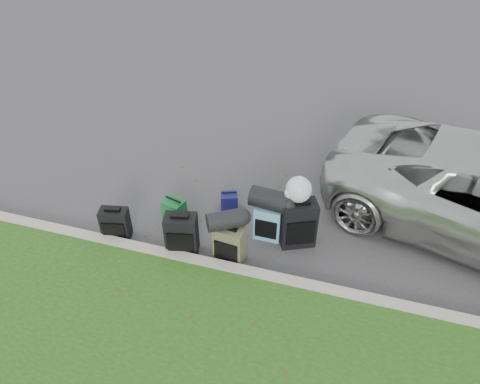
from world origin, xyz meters
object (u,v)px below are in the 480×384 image
(suitcase_teal, at_px, (268,222))
(suitcase_large_black_right, at_px, (298,223))
(suitcase_small_black, at_px, (115,224))
(suitcase_large_black_left, at_px, (182,234))
(tote_navy, at_px, (229,201))
(suitcase_olive, at_px, (230,244))
(tote_green, at_px, (174,210))

(suitcase_teal, height_order, suitcase_large_black_right, suitcase_large_black_right)
(suitcase_teal, bearing_deg, suitcase_small_black, -163.02)
(suitcase_large_black_left, height_order, suitcase_teal, suitcase_large_black_left)
(suitcase_large_black_right, bearing_deg, tote_navy, 134.35)
(suitcase_olive, xyz_separation_m, tote_green, (-1.13, 0.58, -0.11))
(suitcase_large_black_left, height_order, tote_navy, suitcase_large_black_left)
(suitcase_small_black, bearing_deg, suitcase_large_black_left, -12.23)
(suitcase_small_black, distance_m, suitcase_large_black_left, 1.11)
(suitcase_olive, relative_size, suitcase_large_black_right, 0.77)
(suitcase_small_black, height_order, tote_green, suitcase_small_black)
(suitcase_small_black, bearing_deg, suitcase_large_black_right, 1.42)
(suitcase_large_black_right, bearing_deg, suitcase_small_black, 169.26)
(suitcase_large_black_left, bearing_deg, tote_navy, 59.36)
(suitcase_teal, xyz_separation_m, tote_navy, (-0.78, 0.48, -0.14))
(suitcase_small_black, relative_size, suitcase_large_black_left, 0.79)
(suitcase_olive, distance_m, suitcase_large_black_right, 1.08)
(suitcase_large_black_left, xyz_separation_m, suitcase_teal, (1.16, 0.67, -0.04))
(suitcase_teal, xyz_separation_m, suitcase_large_black_right, (0.47, -0.00, 0.10))
(suitcase_small_black, relative_size, tote_green, 1.43)
(suitcase_large_black_right, height_order, tote_green, suitcase_large_black_right)
(suitcase_large_black_right, bearing_deg, suitcase_large_black_left, 177.81)
(suitcase_teal, height_order, tote_green, suitcase_teal)
(tote_green, relative_size, tote_navy, 1.25)
(suitcase_small_black, bearing_deg, suitcase_olive, -10.64)
(suitcase_large_black_left, relative_size, suitcase_large_black_right, 0.87)
(tote_navy, bearing_deg, suitcase_large_black_left, -127.73)
(suitcase_olive, distance_m, tote_navy, 1.16)
(suitcase_large_black_right, relative_size, tote_navy, 2.61)
(suitcase_teal, distance_m, tote_navy, 0.93)
(suitcase_teal, distance_m, tote_green, 1.56)
(suitcase_olive, bearing_deg, tote_navy, 114.07)
(suitcase_small_black, distance_m, suitcase_olive, 1.84)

